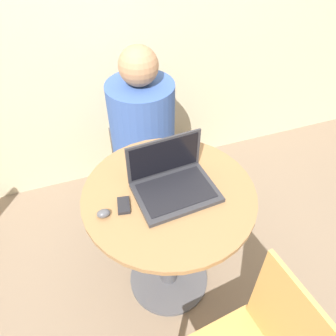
# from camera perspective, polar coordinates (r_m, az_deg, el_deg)

# --- Properties ---
(ground_plane) EXTENTS (12.00, 12.00, 0.00)m
(ground_plane) POSITION_cam_1_polar(r_m,az_deg,el_deg) (2.11, 0.14, -18.62)
(ground_plane) COLOR #7F6B56
(round_table) EXTENTS (0.79, 0.79, 0.78)m
(round_table) POSITION_cam_1_polar(r_m,az_deg,el_deg) (1.65, 0.17, -9.76)
(round_table) COLOR #4C4C51
(round_table) RESTS_ON ground_plane
(laptop) EXTENTS (0.37, 0.29, 0.22)m
(laptop) POSITION_cam_1_polar(r_m,az_deg,el_deg) (1.45, 0.79, -2.40)
(laptop) COLOR #2D2D33
(laptop) RESTS_ON round_table
(cell_phone) EXTENTS (0.07, 0.10, 0.02)m
(cell_phone) POSITION_cam_1_polar(r_m,az_deg,el_deg) (1.42, -7.72, -6.47)
(cell_phone) COLOR black
(cell_phone) RESTS_ON round_table
(computer_mouse) EXTENTS (0.06, 0.04, 0.03)m
(computer_mouse) POSITION_cam_1_polar(r_m,az_deg,el_deg) (1.39, -11.16, -7.78)
(computer_mouse) COLOR #4C4C51
(computer_mouse) RESTS_ON round_table
(person_seated) EXTENTS (0.41, 0.63, 1.17)m
(person_seated) POSITION_cam_1_polar(r_m,az_deg,el_deg) (2.20, -4.59, 4.26)
(person_seated) COLOR #4C4742
(person_seated) RESTS_ON ground_plane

